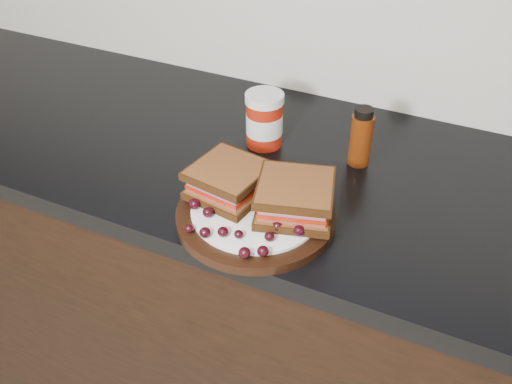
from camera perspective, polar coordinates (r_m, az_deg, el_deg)
base_cabinets at (r=1.53m, az=-5.24°, el=-9.80°), size 3.96×0.58×0.86m
countertop at (r=1.24m, az=-6.39°, el=4.58°), size 3.98×0.60×0.04m
plate at (r=1.00m, az=0.00°, el=-2.34°), size 0.28×0.28×0.02m
sandwich_left at (r=1.01m, az=-2.75°, el=1.13°), size 0.14×0.14×0.06m
sandwich_right at (r=0.96m, az=3.91°, el=-0.60°), size 0.16×0.16×0.06m
grape_0 at (r=0.99m, az=-6.19°, el=-1.18°), size 0.02×0.02×0.02m
grape_1 at (r=0.97m, az=-4.82°, el=-2.03°), size 0.02×0.02×0.02m
grape_2 at (r=0.94m, az=-6.69°, el=-3.63°), size 0.02×0.02×0.01m
grape_3 at (r=0.93m, az=-5.13°, el=-4.05°), size 0.02×0.02×0.02m
grape_4 at (r=0.93m, az=-3.33°, el=-3.99°), size 0.02×0.02×0.02m
grape_5 at (r=0.92m, az=-1.75°, el=-4.24°), size 0.02×0.02×0.01m
grape_6 at (r=0.89m, az=-1.16°, el=-6.10°), size 0.02×0.02×0.02m
grape_7 at (r=0.89m, az=0.70°, el=-5.93°), size 0.02×0.02×0.02m
grape_8 at (r=0.92m, az=1.35°, el=-4.48°), size 0.02×0.02×0.02m
grape_9 at (r=0.94m, az=2.17°, el=-3.38°), size 0.02×0.02×0.02m
grape_10 at (r=0.93m, az=4.33°, el=-3.88°), size 0.02×0.02×0.02m
grape_11 at (r=0.95m, az=3.35°, el=-2.66°), size 0.02×0.02×0.02m
grape_12 at (r=0.96m, az=4.83°, el=-2.25°), size 0.02×0.02×0.02m
grape_13 at (r=1.00m, az=5.05°, el=-0.87°), size 0.02×0.02×0.01m
grape_14 at (r=1.04m, az=-0.89°, el=1.35°), size 0.02×0.02×0.01m
grape_15 at (r=1.02m, az=-1.06°, el=0.33°), size 0.02×0.02×0.02m
grape_16 at (r=1.03m, az=-2.77°, el=0.69°), size 0.02×0.02×0.02m
grape_17 at (r=1.02m, az=-3.56°, el=0.35°), size 0.02×0.02×0.02m
grape_18 at (r=1.00m, az=-5.32°, el=-0.60°), size 0.02×0.02×0.02m
grape_19 at (r=1.04m, az=-1.82°, el=1.27°), size 0.02×0.02×0.02m
grape_20 at (r=1.00m, az=-2.59°, el=-0.51°), size 0.02×0.02×0.02m
grape_21 at (r=1.00m, az=-3.33°, el=-0.75°), size 0.02×0.02×0.01m
condiment_jar at (r=1.17m, az=0.84°, el=7.25°), size 0.08×0.08×0.12m
oil_bottle at (r=1.13m, az=10.46°, el=5.48°), size 0.05×0.05×0.12m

